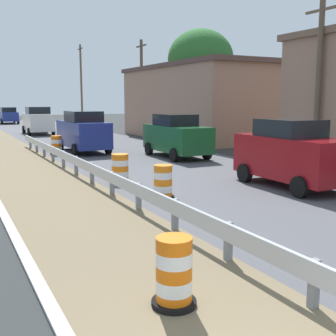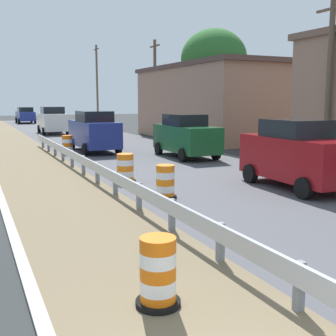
% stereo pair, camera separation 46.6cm
% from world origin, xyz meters
% --- Properties ---
extents(traffic_barrel_nearest, '(0.63, 0.63, 0.99)m').
position_xyz_m(traffic_barrel_nearest, '(0.25, 2.82, 0.44)').
color(traffic_barrel_nearest, orange).
rests_on(traffic_barrel_nearest, ground).
extents(traffic_barrel_close, '(0.67, 0.67, 0.98)m').
position_xyz_m(traffic_barrel_close, '(3.06, 8.74, 0.44)').
color(traffic_barrel_close, orange).
rests_on(traffic_barrel_close, ground).
extents(traffic_barrel_mid, '(0.72, 0.72, 1.00)m').
position_xyz_m(traffic_barrel_mid, '(2.82, 11.57, 0.45)').
color(traffic_barrel_mid, orange).
rests_on(traffic_barrel_mid, ground).
extents(traffic_barrel_far, '(0.68, 0.68, 0.98)m').
position_xyz_m(traffic_barrel_far, '(2.64, 20.32, 0.44)').
color(traffic_barrel_far, orange).
rests_on(traffic_barrel_far, ground).
extents(car_lead_near_lane, '(2.04, 4.57, 2.23)m').
position_xyz_m(car_lead_near_lane, '(4.18, 20.67, 1.11)').
color(car_lead_near_lane, navy).
rests_on(car_lead_near_lane, ground).
extents(car_trailing_near_lane, '(2.03, 4.44, 2.13)m').
position_xyz_m(car_trailing_near_lane, '(7.73, 16.57, 1.06)').
color(car_trailing_near_lane, '#195128').
rests_on(car_trailing_near_lane, ground).
extents(car_lead_far_lane, '(2.19, 4.77, 2.26)m').
position_xyz_m(car_lead_far_lane, '(4.34, 34.45, 1.13)').
color(car_lead_far_lane, silver).
rests_on(car_lead_far_lane, ground).
extents(car_mid_far_lane, '(2.06, 4.14, 2.21)m').
position_xyz_m(car_mid_far_lane, '(7.56, 8.33, 1.10)').
color(car_mid_far_lane, maroon).
rests_on(car_mid_far_lane, ground).
extents(car_trailing_far_lane, '(2.05, 4.77, 1.94)m').
position_xyz_m(car_trailing_far_lane, '(4.23, 52.69, 0.97)').
color(car_trailing_far_lane, navy).
rests_on(car_trailing_far_lane, ground).
extents(roadside_shop_far, '(6.40, 14.09, 5.33)m').
position_xyz_m(roadside_shop_far, '(14.17, 25.27, 2.68)').
color(roadside_shop_far, '#93705B').
rests_on(roadside_shop_far, ground).
extents(utility_pole_near, '(0.24, 1.80, 7.04)m').
position_xyz_m(utility_pole_near, '(11.86, 11.46, 3.67)').
color(utility_pole_near, brown).
rests_on(utility_pole_near, ground).
extents(utility_pole_mid, '(0.24, 1.80, 7.60)m').
position_xyz_m(utility_pole_mid, '(11.97, 30.38, 3.96)').
color(utility_pole_mid, brown).
rests_on(utility_pole_mid, ground).
extents(utility_pole_far, '(0.24, 1.80, 9.33)m').
position_xyz_m(utility_pole_far, '(12.39, 49.31, 4.83)').
color(utility_pole_far, brown).
rests_on(utility_pole_far, ground).
extents(tree_roadside, '(5.00, 5.00, 8.15)m').
position_xyz_m(tree_roadside, '(15.18, 26.51, 5.88)').
color(tree_roadside, '#4C3D2D').
rests_on(tree_roadside, ground).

